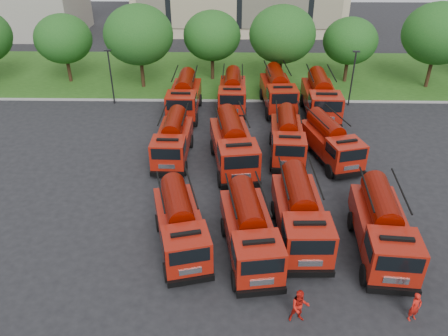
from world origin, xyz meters
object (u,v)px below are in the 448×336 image
(fire_truck_1, at_px, (250,230))
(firefighter_2, at_px, (381,244))
(fire_truck_0, at_px, (180,224))
(fire_truck_9, at_px, (232,92))
(fire_truck_6, at_px, (287,137))
(fire_truck_10, at_px, (278,90))
(firefighter_0, at_px, (411,319))
(fire_truck_7, at_px, (331,141))
(fire_truck_11, at_px, (320,97))
(fire_truck_5, at_px, (233,144))
(firefighter_5, at_px, (320,158))
(fire_truck_8, at_px, (184,96))
(fire_truck_3, at_px, (382,227))
(firefighter_1, at_px, (298,320))
(firefighter_4, at_px, (240,206))
(fire_truck_2, at_px, (300,213))
(fire_truck_4, at_px, (173,139))
(firefighter_3, at_px, (359,237))

(fire_truck_1, distance_m, firefighter_2, 7.49)
(fire_truck_0, bearing_deg, fire_truck_9, 67.83)
(fire_truck_6, bearing_deg, fire_truck_0, -119.55)
(fire_truck_10, bearing_deg, fire_truck_0, -112.84)
(fire_truck_9, bearing_deg, firefighter_0, -70.34)
(fire_truck_7, xyz_separation_m, fire_truck_11, (0.62, 7.98, 0.24))
(fire_truck_5, bearing_deg, firefighter_0, -67.54)
(fire_truck_9, xyz_separation_m, firefighter_5, (6.50, -9.38, -1.56))
(firefighter_0, relative_size, firefighter_2, 0.80)
(fire_truck_8, relative_size, fire_truck_11, 0.95)
(fire_truck_3, distance_m, fire_truck_8, 21.77)
(fire_truck_11, height_order, firefighter_1, fire_truck_11)
(fire_truck_5, distance_m, fire_truck_10, 11.42)
(firefighter_4, bearing_deg, firefighter_2, 179.21)
(fire_truck_7, relative_size, firefighter_5, 4.19)
(firefighter_1, distance_m, firefighter_4, 9.04)
(fire_truck_2, xyz_separation_m, fire_truck_11, (3.98, 16.87, 0.12))
(fire_truck_10, height_order, firefighter_4, fire_truck_10)
(fire_truck_1, distance_m, firefighter_1, 5.09)
(fire_truck_1, distance_m, fire_truck_8, 19.15)
(fire_truck_0, distance_m, firefighter_2, 11.03)
(fire_truck_11, distance_m, firefighter_1, 23.20)
(fire_truck_3, height_order, firefighter_5, fire_truck_3)
(fire_truck_0, relative_size, fire_truck_1, 0.98)
(firefighter_4, bearing_deg, fire_truck_2, 161.07)
(firefighter_4, bearing_deg, firefighter_1, 129.35)
(fire_truck_7, bearing_deg, firefighter_5, 156.16)
(firefighter_0, bearing_deg, fire_truck_4, 107.91)
(fire_truck_2, xyz_separation_m, firefighter_3, (3.47, 0.05, -1.61))
(firefighter_2, bearing_deg, fire_truck_5, 58.38)
(firefighter_3, bearing_deg, firefighter_1, 9.62)
(fire_truck_1, relative_size, firefighter_0, 4.59)
(fire_truck_2, bearing_deg, fire_truck_6, 86.63)
(fire_truck_0, relative_size, firefighter_2, 3.61)
(firefighter_2, bearing_deg, firefighter_4, 80.11)
(fire_truck_3, height_order, fire_truck_7, fire_truck_3)
(firefighter_0, distance_m, firefighter_2, 5.08)
(firefighter_1, bearing_deg, firefighter_4, 101.56)
(fire_truck_9, relative_size, firefighter_2, 3.60)
(fire_truck_3, xyz_separation_m, firefighter_1, (-4.83, -4.70, -1.60))
(firefighter_1, bearing_deg, fire_truck_4, 112.00)
(fire_truck_8, bearing_deg, firefighter_2, -54.08)
(fire_truck_7, xyz_separation_m, firefighter_1, (-4.07, -14.67, -1.49))
(fire_truck_2, relative_size, firefighter_5, 4.34)
(fire_truck_8, height_order, firefighter_4, fire_truck_8)
(firefighter_0, bearing_deg, firefighter_4, 109.12)
(fire_truck_10, xyz_separation_m, firefighter_5, (2.39, -9.59, -1.67))
(fire_truck_11, bearing_deg, fire_truck_7, -93.04)
(fire_truck_6, xyz_separation_m, fire_truck_7, (3.04, -0.61, -0.02))
(fire_truck_1, height_order, fire_truck_2, fire_truck_2)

